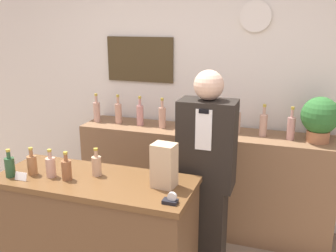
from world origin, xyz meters
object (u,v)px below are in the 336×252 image
at_px(paper_bag, 164,165).
at_px(tape_dispenser, 171,200).
at_px(shopkeeper, 206,179).
at_px(potted_plant, 320,117).

relative_size(paper_bag, tape_dispenser, 3.25).
distance_m(shopkeeper, potted_plant, 1.12).
distance_m(paper_bag, tape_dispenser, 0.27).
bearing_deg(paper_bag, tape_dispenser, -61.46).
distance_m(shopkeeper, tape_dispenser, 0.66).
relative_size(shopkeeper, tape_dispenser, 18.24).
height_order(potted_plant, tape_dispenser, potted_plant).
relative_size(shopkeeper, potted_plant, 4.28).
xyz_separation_m(potted_plant, tape_dispenser, (-0.87, -1.34, -0.25)).
bearing_deg(tape_dispenser, paper_bag, 118.54).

